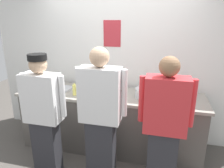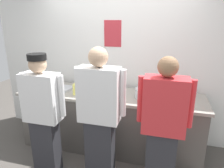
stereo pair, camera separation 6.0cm
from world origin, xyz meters
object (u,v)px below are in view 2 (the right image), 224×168
object	(u,v)px
plate_stack_front	(91,90)
chef_center	(99,114)
sheet_tray	(59,88)
ramekin_green_sauce	(42,85)
ramekin_orange_sauce	(113,91)
chef_near_left	(43,113)
ramekin_red_sauce	(181,102)
chef_far_right	(163,126)
chefs_knife	(168,98)
mixing_bowl_steel	(146,93)
squeeze_bottle_secondary	(164,87)
squeeze_bottle_primary	(75,89)

from	to	relation	value
plate_stack_front	chef_center	bearing A→B (deg)	-62.16
sheet_tray	ramekin_green_sauce	bearing A→B (deg)	177.89
sheet_tray	ramekin_orange_sauce	world-z (taller)	ramekin_orange_sauce
chef_near_left	ramekin_red_sauce	distance (m)	1.82
chef_far_right	chefs_knife	distance (m)	0.74
chef_far_right	ramekin_red_sauce	size ratio (longest dim) A/B	19.46
chef_center	ramekin_red_sauce	bearing A→B (deg)	31.07
chef_center	chef_far_right	size ratio (longest dim) A/B	1.04
mixing_bowl_steel	sheet_tray	world-z (taller)	mixing_bowl_steel
chef_near_left	chef_center	xyz separation A→B (m)	(0.73, 0.07, 0.05)
squeeze_bottle_secondary	sheet_tray	bearing A→B (deg)	-173.02
chef_center	squeeze_bottle_secondary	size ratio (longest dim) A/B	8.36
mixing_bowl_steel	ramekin_green_sauce	bearing A→B (deg)	178.24
squeeze_bottle_secondary	chefs_knife	world-z (taller)	squeeze_bottle_secondary
squeeze_bottle_secondary	ramekin_green_sauce	world-z (taller)	squeeze_bottle_secondary
chef_far_right	mixing_bowl_steel	distance (m)	0.74
chef_center	squeeze_bottle_primary	bearing A→B (deg)	137.61
chef_center	plate_stack_front	bearing A→B (deg)	117.84
squeeze_bottle_secondary	ramekin_green_sauce	distance (m)	2.00
chef_far_right	chef_near_left	bearing A→B (deg)	-177.56
squeeze_bottle_secondary	ramekin_green_sauce	xyz separation A→B (m)	(-1.99, -0.19, -0.08)
chef_near_left	squeeze_bottle_secondary	world-z (taller)	chef_near_left
chef_far_right	ramekin_red_sauce	bearing A→B (deg)	70.20
squeeze_bottle_primary	mixing_bowl_steel	bearing A→B (deg)	8.70
ramekin_green_sauce	ramekin_red_sauce	bearing A→B (deg)	-3.63
chef_center	squeeze_bottle_primary	world-z (taller)	chef_center
chef_near_left	ramekin_red_sauce	world-z (taller)	chef_near_left
chef_center	plate_stack_front	xyz separation A→B (m)	(-0.37, 0.70, 0.04)
plate_stack_front	squeeze_bottle_primary	distance (m)	0.28
ramekin_red_sauce	chefs_knife	size ratio (longest dim) A/B	0.31
chef_center	chefs_knife	world-z (taller)	chef_center
ramekin_orange_sauce	chef_center	bearing A→B (deg)	-87.26
chef_far_right	squeeze_bottle_primary	size ratio (longest dim) A/B	8.76
chef_near_left	ramekin_orange_sauce	distance (m)	1.10
squeeze_bottle_primary	squeeze_bottle_secondary	xyz separation A→B (m)	(1.29, 0.41, 0.01)
ramekin_red_sauce	ramekin_orange_sauce	bearing A→B (deg)	169.09
sheet_tray	chef_near_left	bearing A→B (deg)	-74.83
squeeze_bottle_secondary	squeeze_bottle_primary	bearing A→B (deg)	-162.48
ramekin_red_sauce	ramekin_orange_sauce	size ratio (longest dim) A/B	0.96
sheet_tray	ramekin_red_sauce	xyz separation A→B (m)	(1.91, -0.13, 0.01)
chef_far_right	ramekin_green_sauce	size ratio (longest dim) A/B	15.84
chef_far_right	sheet_tray	distance (m)	1.84
squeeze_bottle_primary	ramekin_red_sauce	world-z (taller)	squeeze_bottle_primary
plate_stack_front	ramekin_orange_sauce	distance (m)	0.34
squeeze_bottle_secondary	chefs_knife	xyz separation A→B (m)	(0.06, -0.19, -0.09)
ramekin_red_sauce	ramekin_green_sauce	xyz separation A→B (m)	(-2.23, 0.14, 0.00)
ramekin_orange_sauce	ramekin_green_sauce	bearing A→B (deg)	-177.57
squeeze_bottle_secondary	chef_near_left	bearing A→B (deg)	-145.83
squeeze_bottle_primary	ramekin_green_sauce	world-z (taller)	squeeze_bottle_primary
sheet_tray	squeeze_bottle_primary	bearing A→B (deg)	-27.70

